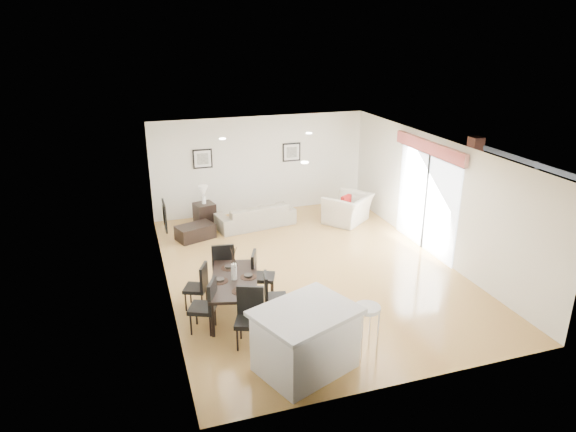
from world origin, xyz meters
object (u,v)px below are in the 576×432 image
object	(u,v)px
sofa	(255,215)
dining_chair_wfar	(199,284)
armchair	(348,209)
dining_chair_head	(250,313)
coffee_table	(195,232)
side_table	(205,215)
dining_table	(234,283)
dining_chair_efar	(259,272)
dining_chair_wnear	(207,303)
dining_chair_enear	(271,294)
bar_stool	(367,314)
kitchen_island	(306,339)
dining_chair_foot	(223,263)

from	to	relation	value
sofa	dining_chair_wfar	bearing A→B (deg)	52.07
armchair	dining_chair_head	distance (m)	6.04
dining_chair_wfar	dining_chair_head	bearing A→B (deg)	48.15
dining_chair_wfar	coffee_table	xyz separation A→B (m)	(0.40, 3.36, -0.31)
sofa	side_table	distance (m)	1.32
dining_chair_head	dining_table	bearing A→B (deg)	113.36
dining_chair_efar	side_table	size ratio (longest dim) A/B	1.45
dining_chair_wnear	dining_chair_enear	world-z (taller)	dining_chair_wnear
side_table	bar_stool	distance (m)	6.64
armchair	dining_chair_wnear	world-z (taller)	dining_chair_wnear
sofa	dining_chair_efar	bearing A→B (deg)	67.30
armchair	sofa	bearing A→B (deg)	-49.56
dining_chair_efar	coffee_table	distance (m)	3.41
sofa	dining_chair_enear	world-z (taller)	dining_chair_enear
armchair	dining_chair_wfar	size ratio (longest dim) A/B	1.33
sofa	coffee_table	xyz separation A→B (m)	(-1.63, -0.39, -0.12)
dining_chair_efar	side_table	bearing A→B (deg)	27.10
armchair	dining_chair_enear	distance (m)	5.22
dining_chair_enear	dining_chair_wfar	bearing A→B (deg)	68.61
dining_table	coffee_table	distance (m)	3.77
armchair	kitchen_island	bearing A→B (deg)	21.81
side_table	armchair	bearing A→B (deg)	-13.04
dining_chair_wfar	side_table	bearing A→B (deg)	-166.31
dining_chair_wnear	dining_chair_foot	distance (m)	1.56
dining_chair_wnear	bar_stool	size ratio (longest dim) A/B	1.06
dining_chair_enear	kitchen_island	distance (m)	1.56
dining_chair_efar	bar_stool	world-z (taller)	dining_chair_efar
dining_chair_head	armchair	bearing A→B (deg)	71.99
sofa	dining_chair_wfar	size ratio (longest dim) A/B	2.34
sofa	dining_chair_wfar	distance (m)	4.27
side_table	dining_chair_efar	bearing A→B (deg)	-84.38
dining_chair_efar	bar_stool	bearing A→B (deg)	-133.86
dining_chair_wnear	dining_chair_efar	bearing A→B (deg)	151.67
bar_stool	dining_chair_enear	bearing A→B (deg)	125.15
dining_chair_wfar	dining_chair_enear	xyz separation A→B (m)	(1.17, -0.77, 0.00)
dining_table	dining_chair_head	xyz separation A→B (m)	(0.03, -1.01, -0.06)
sofa	dining_chair_foot	xyz separation A→B (m)	(-1.46, -3.12, 0.25)
sofa	dining_chair_foot	world-z (taller)	dining_chair_foot
dining_chair_efar	dining_table	bearing A→B (deg)	148.59
dining_table	dining_chair_foot	size ratio (longest dim) A/B	1.82
dining_chair_foot	kitchen_island	xyz separation A→B (m)	(0.68, -2.96, -0.03)
dining_chair_foot	bar_stool	world-z (taller)	dining_chair_foot
kitchen_island	bar_stool	distance (m)	1.05
dining_chair_efar	kitchen_island	distance (m)	2.39
sofa	dining_chair_enear	xyz separation A→B (m)	(-0.87, -4.52, 0.19)
dining_chair_head	bar_stool	distance (m)	1.91
dining_chair_wnear	side_table	bearing A→B (deg)	-164.35
dining_table	dining_chair_wfar	world-z (taller)	dining_chair_wfar
dining_chair_efar	side_table	distance (m)	4.09
dining_chair_wfar	kitchen_island	world-z (taller)	kitchen_island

